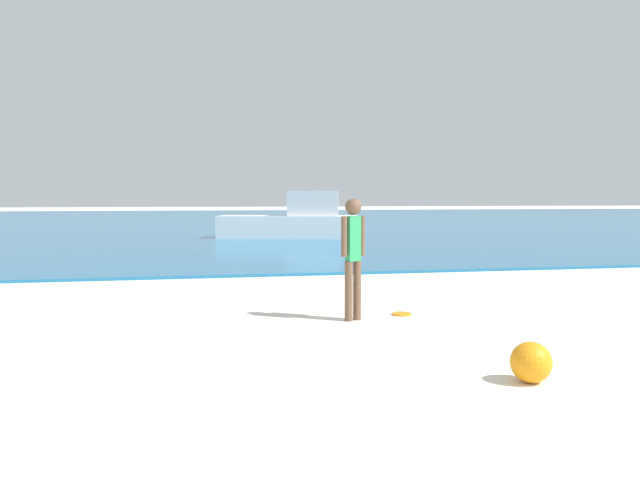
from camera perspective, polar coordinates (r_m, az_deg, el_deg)
name	(u,v)px	position (r m, az deg, el deg)	size (l,w,h in m)	color
water	(221,220)	(42.38, -9.00, 1.79)	(160.00, 60.00, 0.06)	#1E6B9E
person_standing	(353,251)	(8.01, 3.02, -1.05)	(0.34, 0.21, 1.56)	brown
frisbee	(402,314)	(8.56, 7.43, -6.68)	(0.26, 0.26, 0.03)	orange
boat_near	(294,222)	(23.45, -2.40, 1.69)	(5.41, 2.82, 1.76)	white
beach_ball	(531,362)	(5.73, 18.62, -10.50)	(0.35, 0.35, 0.35)	orange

